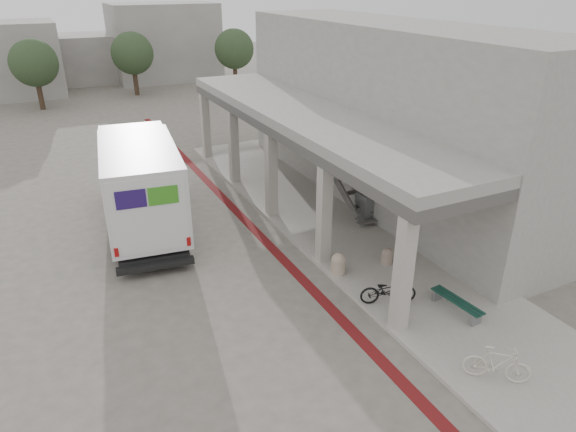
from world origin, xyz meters
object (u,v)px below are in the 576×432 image
bicycle_black (388,290)px  fedex_truck (140,181)px  bench (457,303)px  bicycle_cream (497,364)px  utility_cabinet (365,207)px

bicycle_black → fedex_truck: bearing=53.2°
bench → bicycle_black: size_ratio=1.04×
bench → bicycle_black: (-1.44, 1.20, 0.14)m
bicycle_black → bicycle_cream: bicycle_cream is taller
bench → bicycle_black: bicycle_black is taller
bench → utility_cabinet: size_ratio=1.56×
bench → bicycle_cream: size_ratio=1.10×
fedex_truck → utility_cabinet: fedex_truck is taller
utility_cabinet → bicycle_black: bearing=-119.8°
fedex_truck → bench: 11.58m
fedex_truck → bicycle_cream: fedex_truck is taller
utility_cabinet → bicycle_cream: size_ratio=0.70×
fedex_truck → bicycle_black: (5.03, -8.31, -1.26)m
utility_cabinet → bicycle_black: size_ratio=0.67×
fedex_truck → bicycle_black: size_ratio=5.10×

